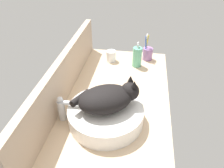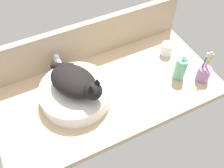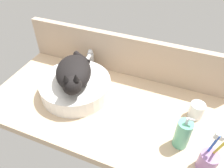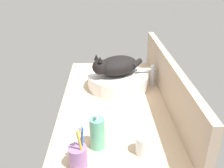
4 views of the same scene
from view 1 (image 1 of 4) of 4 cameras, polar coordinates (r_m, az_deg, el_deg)
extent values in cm
cube|color=#D1B28E|center=(121.94, 0.71, -4.69)|extent=(116.70, 59.24, 4.00)
cube|color=tan|center=(119.99, -12.51, 1.77)|extent=(116.70, 3.60, 23.42)
cylinder|color=white|center=(105.36, -1.63, -8.01)|extent=(35.91, 35.91, 8.30)
ellipsoid|color=black|center=(98.97, -1.72, -3.96)|extent=(26.69, 30.04, 11.00)
sphere|color=black|center=(101.34, 4.69, -1.91)|extent=(8.80, 8.80, 8.80)
cone|color=black|center=(100.16, 4.88, 1.38)|extent=(2.80, 2.80, 3.20)
cone|color=black|center=(96.89, 5.88, 0.00)|extent=(2.80, 2.80, 3.20)
cylinder|color=black|center=(99.78, -8.23, -3.63)|extent=(11.22, 7.97, 3.20)
cylinder|color=silver|center=(108.33, -12.99, -6.70)|extent=(3.60, 3.60, 11.00)
cylinder|color=silver|center=(103.85, -10.69, -4.90)|extent=(2.99, 10.14, 2.20)
sphere|color=silver|center=(104.05, -13.47, -3.96)|extent=(2.80, 2.80, 2.80)
cylinder|color=#60B793|center=(147.88, 6.57, 7.01)|extent=(6.14, 6.14, 13.44)
cylinder|color=silver|center=(144.22, 6.79, 9.84)|extent=(1.20, 1.20, 2.80)
cylinder|color=silver|center=(144.72, 6.85, 10.55)|extent=(2.20, 1.00, 1.00)
cylinder|color=#996BA8|center=(158.41, 9.28, 7.80)|extent=(6.92, 6.92, 8.56)
cylinder|color=blue|center=(155.51, 8.82, 9.21)|extent=(3.18, 2.15, 16.99)
cube|color=white|center=(152.00, 9.11, 12.09)|extent=(1.52, 0.98, 2.59)
cylinder|color=yellow|center=(157.24, 8.90, 9.51)|extent=(3.34, 2.55, 16.96)
cube|color=white|center=(153.77, 9.19, 12.36)|extent=(1.54, 1.03, 2.61)
cylinder|color=white|center=(154.46, -0.24, 7.33)|extent=(6.70, 6.70, 7.59)
cylinder|color=silver|center=(155.30, -0.24, 6.75)|extent=(5.90, 5.90, 4.05)
camera|label=2|loc=(0.88, 71.45, 35.10)|focal=40.00mm
camera|label=3|loc=(1.36, 39.08, 30.04)|focal=35.00mm
camera|label=4|loc=(2.12, 8.51, 32.65)|focal=40.00mm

